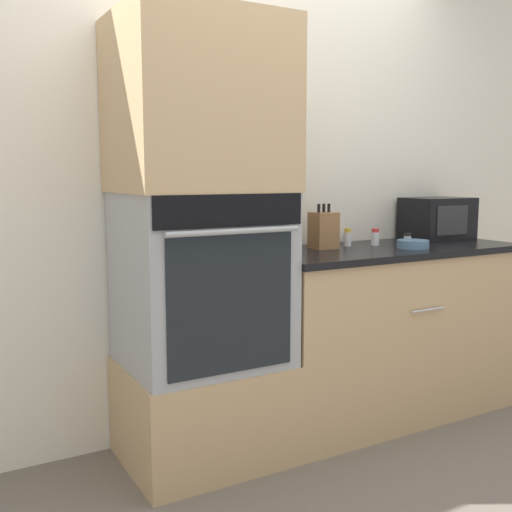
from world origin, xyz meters
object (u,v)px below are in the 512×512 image
object	(u,v)px
microwave	(437,218)
bowl	(413,244)
knife_block	(323,230)
condiment_jar_back	(347,238)
condiment_jar_near	(348,237)
wall_oven	(202,279)
condiment_jar_far	(407,239)
condiment_jar_mid	(375,237)

from	to	relation	value
microwave	bowl	size ratio (longest dim) A/B	2.35
knife_block	condiment_jar_back	world-z (taller)	knife_block
condiment_jar_near	microwave	bearing A→B (deg)	1.31
knife_block	bowl	xyz separation A→B (m)	(0.42, -0.23, -0.07)
wall_oven	condiment_jar_back	distance (m)	1.06
wall_oven	microwave	xyz separation A→B (m)	(1.61, 0.14, 0.21)
wall_oven	condiment_jar_far	world-z (taller)	wall_oven
microwave	condiment_jar_near	size ratio (longest dim) A/B	4.03
wall_oven	condiment_jar_mid	bearing A→B (deg)	4.42
condiment_jar_far	bowl	bearing A→B (deg)	-121.62
wall_oven	knife_block	size ratio (longest dim) A/B	3.32
condiment_jar_mid	microwave	bearing A→B (deg)	6.41
condiment_jar_mid	condiment_jar_back	world-z (taller)	condiment_jar_mid
wall_oven	knife_block	distance (m)	0.78
condiment_jar_far	microwave	bearing A→B (deg)	21.35
bowl	wall_oven	bearing A→B (deg)	174.25
condiment_jar_far	condiment_jar_mid	bearing A→B (deg)	150.85
wall_oven	condiment_jar_back	world-z (taller)	wall_oven
knife_block	condiment_jar_near	distance (m)	0.18
condiment_jar_back	knife_block	bearing A→B (deg)	-152.24
wall_oven	condiment_jar_mid	world-z (taller)	wall_oven
bowl	condiment_jar_back	xyz separation A→B (m)	(-0.15, 0.37, 0.01)
condiment_jar_mid	condiment_jar_far	distance (m)	0.18
knife_block	bowl	distance (m)	0.48
microwave	condiment_jar_far	distance (m)	0.41
wall_oven	microwave	size ratio (longest dim) A/B	1.98
knife_block	bowl	world-z (taller)	knife_block
bowl	knife_block	bearing A→B (deg)	151.45
condiment_jar_near	wall_oven	bearing A→B (deg)	-172.17
bowl	condiment_jar_far	size ratio (longest dim) A/B	2.51
wall_oven	condiment_jar_far	distance (m)	1.24
condiment_jar_mid	condiment_jar_back	distance (m)	0.18
microwave	condiment_jar_near	xyz separation A→B (m)	(-0.69, -0.02, -0.08)
bowl	condiment_jar_near	size ratio (longest dim) A/B	1.72
condiment_jar_near	condiment_jar_mid	distance (m)	0.16
condiment_jar_mid	condiment_jar_far	world-z (taller)	condiment_jar_mid
microwave	condiment_jar_back	size ratio (longest dim) A/B	6.44
knife_block	wall_oven	bearing A→B (deg)	-171.74
wall_oven	bowl	size ratio (longest dim) A/B	4.65
wall_oven	condiment_jar_near	world-z (taller)	wall_oven
wall_oven	condiment_jar_back	xyz separation A→B (m)	(1.02, 0.25, 0.11)
bowl	condiment_jar_back	bearing A→B (deg)	111.51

